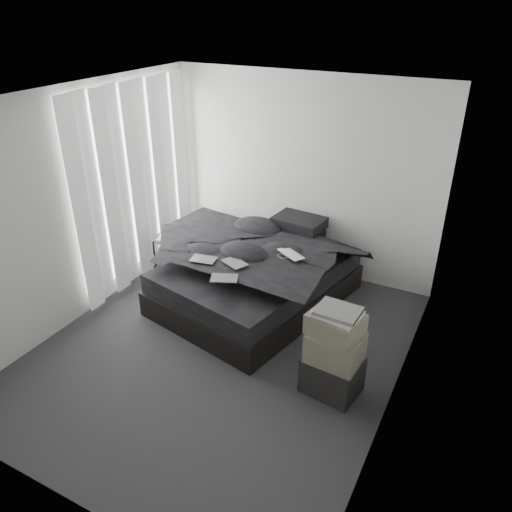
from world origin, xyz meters
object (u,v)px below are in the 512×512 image
at_px(bed, 256,289).
at_px(laptop, 287,249).
at_px(side_stand, 170,262).
at_px(box_lower, 332,375).

bearing_deg(bed, laptop, 7.50).
bearing_deg(side_stand, bed, 8.82).
height_order(bed, box_lower, box_lower).
height_order(bed, laptop, laptop).
distance_m(side_stand, box_lower, 2.69).
height_order(side_stand, box_lower, side_stand).
bearing_deg(side_stand, laptop, 5.31).
bearing_deg(box_lower, bed, 141.85).
relative_size(laptop, side_stand, 0.53).
xyz_separation_m(bed, laptop, (0.42, -0.03, 0.67)).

